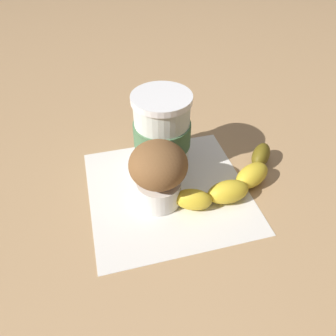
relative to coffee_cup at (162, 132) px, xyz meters
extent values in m
plane|color=tan|center=(0.06, -0.02, -0.06)|extent=(3.00, 3.00, 0.00)
cube|color=white|center=(0.06, -0.02, -0.06)|extent=(0.29, 0.29, 0.00)
cylinder|color=silver|center=(0.00, 0.00, 0.00)|extent=(0.09, 0.09, 0.12)
cylinder|color=white|center=(0.00, 0.00, 0.06)|extent=(0.09, 0.09, 0.01)
cylinder|color=#4C754C|center=(0.00, 0.00, 0.00)|extent=(0.09, 0.09, 0.04)
cylinder|color=white|center=(0.08, -0.04, -0.04)|extent=(0.07, 0.07, 0.04)
ellipsoid|color=brown|center=(0.08, -0.04, 0.01)|extent=(0.08, 0.08, 0.06)
ellipsoid|color=gold|center=(0.11, -0.01, -0.05)|extent=(0.05, 0.06, 0.03)
ellipsoid|color=gold|center=(0.12, 0.05, -0.05)|extent=(0.05, 0.07, 0.03)
ellipsoid|color=gold|center=(0.11, 0.10, -0.05)|extent=(0.05, 0.07, 0.03)
ellipsoid|color=brown|center=(0.08, 0.15, -0.05)|extent=(0.06, 0.06, 0.03)
camera|label=1|loc=(0.38, -0.19, 0.31)|focal=35.00mm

